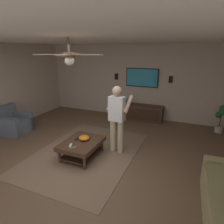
% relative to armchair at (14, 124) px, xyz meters
% --- Properties ---
extents(ground_plane, '(8.88, 8.88, 0.00)m').
position_rel_armchair_xyz_m(ground_plane, '(-0.79, -2.87, -0.28)').
color(ground_plane, brown).
extents(wall_back_tv, '(0.10, 6.95, 2.64)m').
position_rel_armchair_xyz_m(wall_back_tv, '(2.96, -2.87, 1.04)').
color(wall_back_tv, '#BCA893').
rests_on(wall_back_tv, ground).
extents(ceiling_slab, '(7.60, 6.95, 0.10)m').
position_rel_armchair_xyz_m(ceiling_slab, '(-0.79, -2.87, 2.41)').
color(ceiling_slab, white).
extents(area_rug, '(3.18, 2.27, 0.01)m').
position_rel_armchair_xyz_m(area_rug, '(-0.24, -2.68, -0.27)').
color(area_rug, '#7A604C').
rests_on(area_rug, ground).
extents(armchair, '(0.90, 0.91, 0.82)m').
position_rel_armchair_xyz_m(armchair, '(0.00, 0.00, 0.00)').
color(armchair, slate).
rests_on(armchair, ground).
extents(coffee_table, '(1.00, 0.80, 0.40)m').
position_rel_armchair_xyz_m(coffee_table, '(-0.44, -2.68, 0.02)').
color(coffee_table, '#422B1C').
rests_on(coffee_table, ground).
extents(media_console, '(0.45, 1.70, 0.55)m').
position_rel_armchair_xyz_m(media_console, '(2.63, -3.20, -0.00)').
color(media_console, '#422B1C').
rests_on(media_console, ground).
extents(tv, '(0.05, 1.16, 0.65)m').
position_rel_armchair_xyz_m(tv, '(2.87, -3.20, 1.21)').
color(tv, black).
extents(person_standing, '(0.54, 0.55, 1.64)m').
position_rel_armchair_xyz_m(person_standing, '(0.14, -3.33, 0.65)').
color(person_standing, '#C6B793').
rests_on(person_standing, ground).
extents(potted_plant_short, '(0.29, 0.35, 0.85)m').
position_rel_armchair_xyz_m(potted_plant_short, '(2.50, -5.81, 0.26)').
color(potted_plant_short, '#B7B2A8').
rests_on(potted_plant_short, ground).
extents(bowl, '(0.25, 0.25, 0.11)m').
position_rel_armchair_xyz_m(bowl, '(-0.35, -2.70, 0.18)').
color(bowl, orange).
rests_on(bowl, coffee_table).
extents(remote_white, '(0.16, 0.10, 0.02)m').
position_rel_armchair_xyz_m(remote_white, '(-0.72, -2.57, 0.13)').
color(remote_white, white).
rests_on(remote_white, coffee_table).
extents(remote_black, '(0.16, 0.08, 0.02)m').
position_rel_armchair_xyz_m(remote_black, '(-0.40, -2.52, 0.13)').
color(remote_black, black).
rests_on(remote_black, coffee_table).
extents(remote_grey, '(0.14, 0.13, 0.02)m').
position_rel_armchair_xyz_m(remote_grey, '(-0.78, -2.68, 0.13)').
color(remote_grey, slate).
rests_on(remote_grey, coffee_table).
extents(vase_round, '(0.22, 0.22, 0.22)m').
position_rel_armchair_xyz_m(vase_round, '(2.62, -2.81, 0.38)').
color(vase_round, teal).
rests_on(vase_round, media_console).
extents(wall_speaker_left, '(0.06, 0.12, 0.22)m').
position_rel_armchair_xyz_m(wall_speaker_left, '(2.88, -4.19, 1.20)').
color(wall_speaker_left, black).
extents(wall_speaker_right, '(0.06, 0.12, 0.22)m').
position_rel_armchair_xyz_m(wall_speaker_right, '(2.88, -2.21, 1.20)').
color(wall_speaker_right, black).
extents(ceiling_fan, '(1.16, 1.19, 0.46)m').
position_rel_armchair_xyz_m(ceiling_fan, '(-1.07, -2.93, 2.03)').
color(ceiling_fan, '#4C3828').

